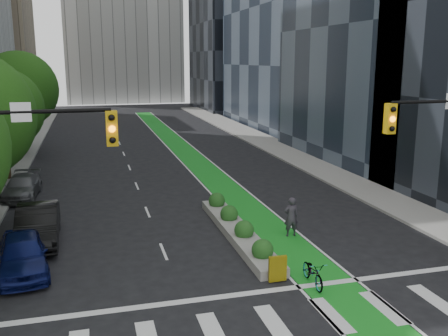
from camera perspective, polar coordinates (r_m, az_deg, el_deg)
ground at (r=17.57m, az=4.52°, el=-15.74°), size 160.00×160.00×0.00m
sidewalk_left at (r=40.91m, az=-23.97°, el=-0.29°), size 3.60×90.00×0.15m
sidewalk_right at (r=43.88m, az=8.06°, el=1.45°), size 3.60×90.00×0.15m
bike_lane_paint at (r=46.08m, az=-4.55°, el=1.97°), size 2.20×70.00×0.01m
building_dark_end at (r=86.55m, az=1.91°, el=16.12°), size 14.00×18.00×28.00m
tree_midfar at (r=37.14m, az=-24.07°, el=6.15°), size 5.60×5.60×7.76m
tree_far at (r=46.97m, az=-22.37°, el=8.28°), size 6.60×6.60×9.00m
median_planter at (r=23.90m, az=1.55°, el=-6.94°), size 1.20×10.26×1.10m
bicycle at (r=19.26m, az=10.14°, el=-11.65°), size 0.76×1.91×0.98m
cyclist at (r=23.93m, az=7.67°, el=-5.55°), size 0.72×0.49×1.91m
parked_car_left_near at (r=21.35m, az=-22.05°, el=-9.10°), size 2.42×4.81×1.57m
parked_car_left_mid at (r=24.47m, az=-20.51°, el=-6.09°), size 1.93×5.22×1.71m
parked_car_left_far at (r=32.73m, az=-22.09°, el=-2.00°), size 2.19×4.74×1.34m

